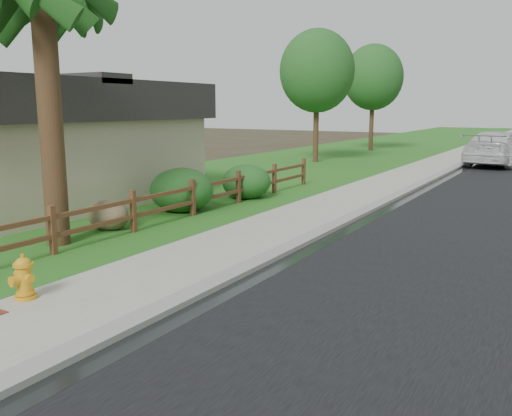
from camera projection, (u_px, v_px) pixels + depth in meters
The scene contains 15 objects.
ground at pixel (62, 344), 7.22m from camera, with size 120.00×120.00×0.00m, color #322A1B.
curb at pixel (487, 152), 36.57m from camera, with size 0.40×90.00×0.12m, color gray.
wet_gutter at pixel (493, 153), 36.40m from camera, with size 0.50×90.00×0.00m, color black.
sidewalk at pixel (467, 152), 37.22m from camera, with size 2.20×90.00×0.10m, color gray.
grass_strip at pixel (439, 151), 38.18m from camera, with size 1.60×90.00×0.06m, color #2D621C.
lawn_near at pixel (368, 148), 40.79m from camera, with size 9.00×90.00×0.04m, color #2D621C.
ranch_fence at pixel (165, 202), 14.31m from camera, with size 0.12×16.92×1.10m.
house at pixel (6, 138), 18.27m from camera, with size 10.60×9.60×4.05m.
fire_hydrant at pixel (24, 278), 8.58m from camera, with size 0.48×0.39×0.74m.
white_suv at pixel (498, 148), 28.74m from camera, with size 2.52×6.21×1.80m, color silver.
boulder at pixel (108, 215), 13.77m from camera, with size 1.17×0.87×0.78m, color brown.
shrub_b at pixel (182, 190), 16.11m from camera, with size 1.89×1.89×1.33m, color #1A4B1B.
shrub_c at pixel (246, 182), 18.33m from camera, with size 1.65×1.65×1.19m, color #1A4B1B.
tree_near_left at pixel (317, 71), 29.53m from camera, with size 4.10×4.10×7.27m.
tree_mid_left at pixel (373, 77), 37.41m from camera, with size 4.11×4.11×7.34m.
Camera 1 is at (5.67, -4.48, 3.13)m, focal length 38.00 mm.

